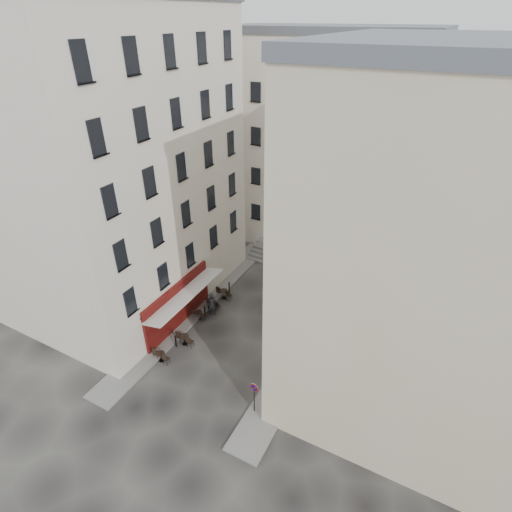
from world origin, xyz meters
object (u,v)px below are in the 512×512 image
Objects in this scene: no_parking_sign at (254,393)px; bistro_table_b at (185,339)px; bistro_table_a at (161,356)px; pedestrian at (212,304)px.

no_parking_sign is 1.74× the size of bistro_table_b.
no_parking_sign is at bearing -21.56° from bistro_table_b.
no_parking_sign reaches higher than bistro_table_b.
bistro_table_a is at bearing -176.26° from no_parking_sign.
bistro_table_a is 0.92× the size of bistro_table_b.
bistro_table_b is 0.68× the size of pedestrian.
bistro_table_a is 0.62× the size of pedestrian.
pedestrian is (0.35, 5.46, 0.54)m from bistro_table_a.
bistro_table_b is 3.53m from pedestrian.
no_parking_sign is at bearing -5.55° from bistro_table_a.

